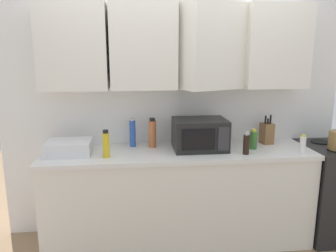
{
  "coord_description": "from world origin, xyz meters",
  "views": [
    {
      "loc": [
        -0.41,
        -3.12,
        1.76
      ],
      "look_at": [
        -0.09,
        -0.25,
        1.12
      ],
      "focal_mm": 34.86,
      "sensor_mm": 36.0,
      "label": 1
    }
  ],
  "objects_px": {
    "bottle_spice_jar": "(152,133)",
    "bottle_soy_dark": "(246,144)",
    "microwave": "(200,134)",
    "knife_block": "(267,133)",
    "bottle_blue_cleaner": "(133,133)",
    "bottle_green_oil": "(253,140)",
    "bottle_white_jar": "(303,145)",
    "bottle_yellow_mustard": "(106,144)",
    "dish_rack": "(69,147)"
  },
  "relations": [
    {
      "from": "bottle_spice_jar",
      "to": "bottle_soy_dark",
      "type": "relative_size",
      "value": 1.41
    },
    {
      "from": "microwave",
      "to": "knife_block",
      "type": "distance_m",
      "value": 0.7
    },
    {
      "from": "microwave",
      "to": "bottle_blue_cleaner",
      "type": "relative_size",
      "value": 1.78
    },
    {
      "from": "microwave",
      "to": "bottle_green_oil",
      "type": "distance_m",
      "value": 0.5
    },
    {
      "from": "bottle_white_jar",
      "to": "bottle_spice_jar",
      "type": "height_order",
      "value": "bottle_spice_jar"
    },
    {
      "from": "bottle_yellow_mustard",
      "to": "bottle_blue_cleaner",
      "type": "height_order",
      "value": "bottle_blue_cleaner"
    },
    {
      "from": "bottle_spice_jar",
      "to": "bottle_yellow_mustard",
      "type": "bearing_deg",
      "value": -146.71
    },
    {
      "from": "bottle_yellow_mustard",
      "to": "bottle_blue_cleaner",
      "type": "bearing_deg",
      "value": 54.66
    },
    {
      "from": "dish_rack",
      "to": "bottle_blue_cleaner",
      "type": "relative_size",
      "value": 1.41
    },
    {
      "from": "bottle_green_oil",
      "to": "bottle_blue_cleaner",
      "type": "height_order",
      "value": "bottle_blue_cleaner"
    },
    {
      "from": "microwave",
      "to": "bottle_blue_cleaner",
      "type": "bearing_deg",
      "value": 165.46
    },
    {
      "from": "dish_rack",
      "to": "knife_block",
      "type": "bearing_deg",
      "value": 4.57
    },
    {
      "from": "dish_rack",
      "to": "bottle_white_jar",
      "type": "relative_size",
      "value": 2.27
    },
    {
      "from": "bottle_soy_dark",
      "to": "bottle_spice_jar",
      "type": "bearing_deg",
      "value": 158.9
    },
    {
      "from": "bottle_white_jar",
      "to": "bottle_spice_jar",
      "type": "distance_m",
      "value": 1.35
    },
    {
      "from": "bottle_white_jar",
      "to": "bottle_yellow_mustard",
      "type": "relative_size",
      "value": 0.7
    },
    {
      "from": "knife_block",
      "to": "bottle_soy_dark",
      "type": "distance_m",
      "value": 0.45
    },
    {
      "from": "bottle_white_jar",
      "to": "bottle_soy_dark",
      "type": "distance_m",
      "value": 0.51
    },
    {
      "from": "knife_block",
      "to": "bottle_blue_cleaner",
      "type": "distance_m",
      "value": 1.31
    },
    {
      "from": "microwave",
      "to": "bottle_white_jar",
      "type": "xyz_separation_m",
      "value": [
        0.88,
        -0.23,
        -0.06
      ]
    },
    {
      "from": "microwave",
      "to": "bottle_green_oil",
      "type": "relative_size",
      "value": 2.56
    },
    {
      "from": "knife_block",
      "to": "bottle_soy_dark",
      "type": "height_order",
      "value": "knife_block"
    },
    {
      "from": "microwave",
      "to": "dish_rack",
      "type": "bearing_deg",
      "value": -178.65
    },
    {
      "from": "bottle_green_oil",
      "to": "bottle_spice_jar",
      "type": "height_order",
      "value": "bottle_spice_jar"
    },
    {
      "from": "microwave",
      "to": "dish_rack",
      "type": "distance_m",
      "value": 1.17
    },
    {
      "from": "bottle_green_oil",
      "to": "bottle_white_jar",
      "type": "bearing_deg",
      "value": -24.84
    },
    {
      "from": "bottle_white_jar",
      "to": "bottle_spice_jar",
      "type": "relative_size",
      "value": 0.6
    },
    {
      "from": "bottle_green_oil",
      "to": "bottle_yellow_mustard",
      "type": "bearing_deg",
      "value": -175.33
    },
    {
      "from": "knife_block",
      "to": "bottle_green_oil",
      "type": "xyz_separation_m",
      "value": [
        -0.2,
        -0.17,
        -0.02
      ]
    },
    {
      "from": "microwave",
      "to": "dish_rack",
      "type": "height_order",
      "value": "microwave"
    },
    {
      "from": "knife_block",
      "to": "bottle_green_oil",
      "type": "distance_m",
      "value": 0.26
    },
    {
      "from": "bottle_spice_jar",
      "to": "bottle_soy_dark",
      "type": "height_order",
      "value": "bottle_spice_jar"
    },
    {
      "from": "dish_rack",
      "to": "bottle_yellow_mustard",
      "type": "height_order",
      "value": "bottle_yellow_mustard"
    },
    {
      "from": "bottle_white_jar",
      "to": "bottle_soy_dark",
      "type": "bearing_deg",
      "value": 176.81
    },
    {
      "from": "knife_block",
      "to": "bottle_yellow_mustard",
      "type": "height_order",
      "value": "knife_block"
    },
    {
      "from": "bottle_blue_cleaner",
      "to": "bottle_spice_jar",
      "type": "bearing_deg",
      "value": -14.48
    },
    {
      "from": "dish_rack",
      "to": "bottle_yellow_mustard",
      "type": "xyz_separation_m",
      "value": [
        0.33,
        -0.13,
        0.05
      ]
    },
    {
      "from": "microwave",
      "to": "bottle_green_oil",
      "type": "height_order",
      "value": "microwave"
    },
    {
      "from": "bottle_green_oil",
      "to": "bottle_soy_dark",
      "type": "relative_size",
      "value": 0.95
    },
    {
      "from": "bottle_spice_jar",
      "to": "bottle_green_oil",
      "type": "bearing_deg",
      "value": -9.82
    },
    {
      "from": "bottle_white_jar",
      "to": "bottle_green_oil",
      "type": "bearing_deg",
      "value": 155.16
    },
    {
      "from": "microwave",
      "to": "bottle_soy_dark",
      "type": "distance_m",
      "value": 0.43
    },
    {
      "from": "bottle_blue_cleaner",
      "to": "knife_block",
      "type": "bearing_deg",
      "value": -1.66
    },
    {
      "from": "dish_rack",
      "to": "bottle_blue_cleaner",
      "type": "bearing_deg",
      "value": 18.63
    },
    {
      "from": "microwave",
      "to": "bottle_blue_cleaner",
      "type": "xyz_separation_m",
      "value": [
        -0.61,
        0.16,
        -0.01
      ]
    },
    {
      "from": "knife_block",
      "to": "bottle_spice_jar",
      "type": "distance_m",
      "value": 1.12
    },
    {
      "from": "bottle_green_oil",
      "to": "bottle_spice_jar",
      "type": "relative_size",
      "value": 0.67
    },
    {
      "from": "dish_rack",
      "to": "knife_block",
      "type": "xyz_separation_m",
      "value": [
        1.86,
        0.15,
        0.04
      ]
    },
    {
      "from": "microwave",
      "to": "bottle_yellow_mustard",
      "type": "height_order",
      "value": "microwave"
    },
    {
      "from": "dish_rack",
      "to": "bottle_yellow_mustard",
      "type": "distance_m",
      "value": 0.36
    }
  ]
}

